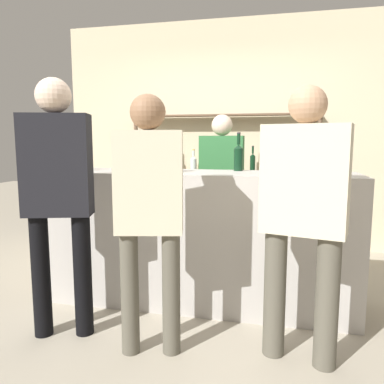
% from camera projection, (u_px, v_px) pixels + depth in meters
% --- Properties ---
extents(ground_plane, '(16.00, 16.00, 0.00)m').
position_uv_depth(ground_plane, '(192.00, 301.00, 3.11)').
color(ground_plane, '#B2A893').
extents(bar_counter, '(2.55, 0.59, 1.08)m').
position_uv_depth(bar_counter, '(192.00, 238.00, 3.04)').
color(bar_counter, '#B7B2AD').
rests_on(bar_counter, ground_plane).
extents(back_wall, '(4.15, 0.12, 2.80)m').
position_uv_depth(back_wall, '(225.00, 135.00, 4.76)').
color(back_wall, beige).
rests_on(back_wall, ground_plane).
extents(back_shelf, '(2.31, 0.18, 1.64)m').
position_uv_depth(back_shelf, '(224.00, 159.00, 4.62)').
color(back_shelf, brown).
rests_on(back_shelf, ground_plane).
extents(counter_bottle_0, '(0.07, 0.07, 0.32)m').
position_uv_depth(counter_bottle_0, '(68.00, 156.00, 3.00)').
color(counter_bottle_0, brown).
rests_on(counter_bottle_0, bar_counter).
extents(counter_bottle_1, '(0.08, 0.08, 0.34)m').
position_uv_depth(counter_bottle_1, '(299.00, 157.00, 2.59)').
color(counter_bottle_1, '#0F1956').
rests_on(counter_bottle_1, bar_counter).
extents(counter_bottle_2, '(0.07, 0.07, 0.31)m').
position_uv_depth(counter_bottle_2, '(238.00, 157.00, 3.07)').
color(counter_bottle_2, black).
rests_on(counter_bottle_2, bar_counter).
extents(counter_bottle_3, '(0.07, 0.07, 0.37)m').
position_uv_depth(counter_bottle_3, '(54.00, 153.00, 3.07)').
color(counter_bottle_3, silver).
rests_on(counter_bottle_3, bar_counter).
extents(wine_glass, '(0.08, 0.08, 0.17)m').
position_uv_depth(wine_glass, '(279.00, 156.00, 2.89)').
color(wine_glass, silver).
rests_on(wine_glass, bar_counter).
extents(cork_jar, '(0.12, 0.12, 0.13)m').
position_uv_depth(cork_jar, '(171.00, 164.00, 2.94)').
color(cork_jar, silver).
rests_on(cork_jar, bar_counter).
extents(server_behind_counter, '(0.43, 0.21, 1.58)m').
position_uv_depth(server_behind_counter, '(221.00, 181.00, 3.76)').
color(server_behind_counter, black).
rests_on(server_behind_counter, ground_plane).
extents(customer_center, '(0.43, 0.26, 1.59)m').
position_uv_depth(customer_center, '(149.00, 205.00, 2.23)').
color(customer_center, '#575347').
rests_on(customer_center, ground_plane).
extents(customer_left, '(0.47, 0.30, 1.72)m').
position_uv_depth(customer_left, '(58.00, 188.00, 2.44)').
color(customer_left, black).
rests_on(customer_left, ground_plane).
extents(customer_right, '(0.51, 0.32, 1.62)m').
position_uv_depth(customer_right, '(304.00, 207.00, 2.15)').
color(customer_right, '#575347').
rests_on(customer_right, ground_plane).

